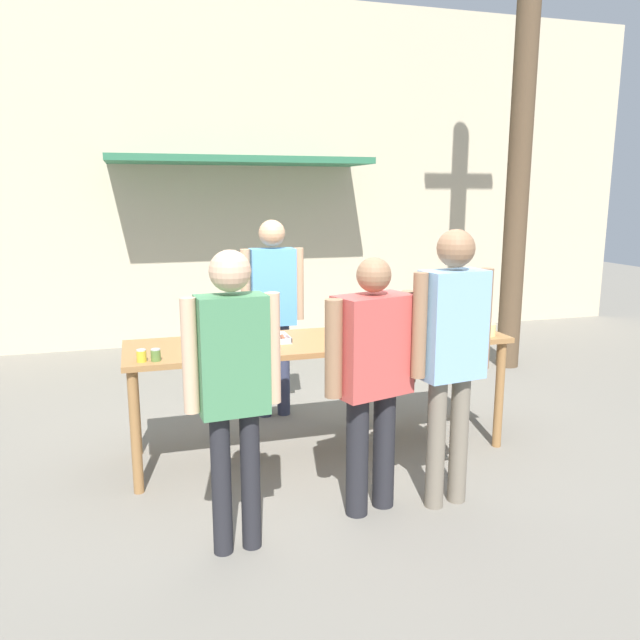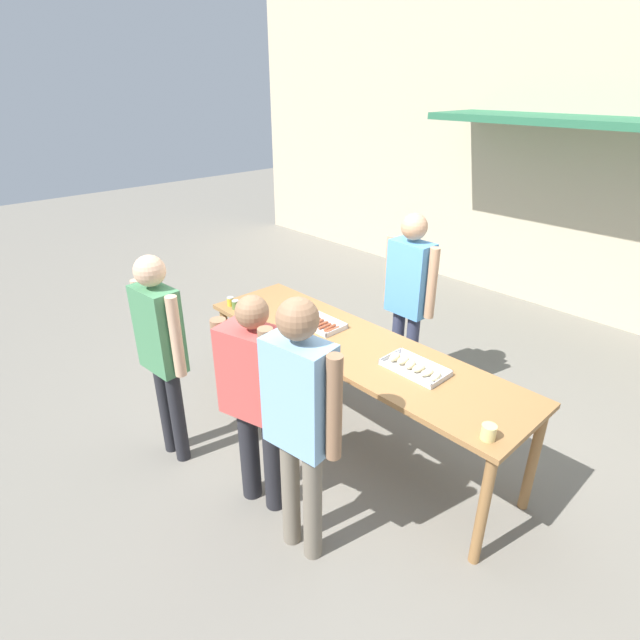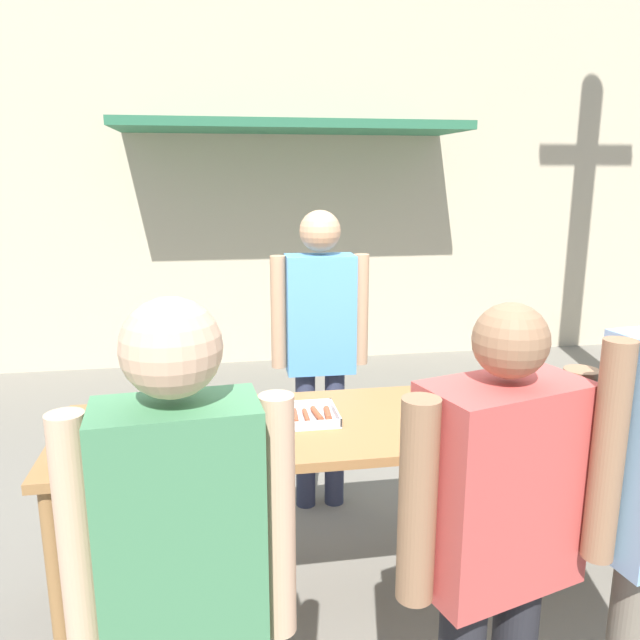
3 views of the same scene
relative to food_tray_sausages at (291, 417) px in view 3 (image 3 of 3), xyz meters
The scene contains 10 objects.
ground_plane 1.03m from the food_tray_sausages, ahead, with size 24.00×24.00×0.00m, color slate.
building_facade_back 4.19m from the food_tray_sausages, 83.54° to the left, with size 12.00×1.11×4.50m.
serving_table 0.46m from the food_tray_sausages, ahead, with size 2.91×0.79×0.91m.
food_tray_sausages is the anchor object (origin of this frame).
food_tray_buns 0.99m from the food_tray_sausages, ahead, with size 0.47×0.26×0.07m.
condiment_jar_mustard 0.93m from the food_tray_sausages, 159.94° to the right, with size 0.07×0.07×0.08m.
condiment_jar_ketchup 0.85m from the food_tray_sausages, 157.27° to the right, with size 0.07×0.07×0.08m.
person_server_behind_table 0.91m from the food_tray_sausages, 72.17° to the left, with size 0.56×0.23×1.78m.
person_customer_holding_hotdog 1.32m from the food_tray_sausages, 108.07° to the right, with size 0.54×0.23×1.72m.
person_customer_waiting_in_line 1.14m from the food_tray_sausages, 64.71° to the right, with size 0.66×0.38×1.63m.
Camera 3 is at (-0.75, -2.54, 1.97)m, focal length 35.00 mm.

